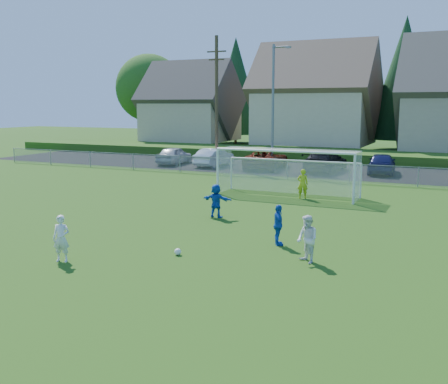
% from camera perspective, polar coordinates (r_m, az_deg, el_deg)
% --- Properties ---
extents(ground, '(160.00, 160.00, 0.00)m').
position_cam_1_polar(ground, '(14.16, -14.06, -10.48)').
color(ground, '#193D0C').
rests_on(ground, ground).
extents(asphalt_lot, '(60.00, 60.00, 0.00)m').
position_cam_1_polar(asphalt_lot, '(39.00, 12.22, 2.25)').
color(asphalt_lot, black).
rests_on(asphalt_lot, ground).
extents(grass_embankment, '(70.00, 6.00, 0.80)m').
position_cam_1_polar(grass_embankment, '(46.26, 14.32, 3.77)').
color(grass_embankment, '#1E420F').
rests_on(grass_embankment, ground).
extents(soccer_ball, '(0.22, 0.22, 0.22)m').
position_cam_1_polar(soccer_ball, '(16.94, -5.06, -6.50)').
color(soccer_ball, white).
rests_on(soccer_ball, ground).
extents(player_white_a, '(0.61, 0.49, 1.45)m').
position_cam_1_polar(player_white_a, '(16.82, -17.29, -4.86)').
color(player_white_a, white).
rests_on(player_white_a, ground).
extents(player_white_b, '(0.90, 0.89, 1.47)m').
position_cam_1_polar(player_white_b, '(16.14, 9.05, -5.10)').
color(player_white_b, white).
rests_on(player_white_b, ground).
extents(player_blue_a, '(0.70, 0.89, 1.41)m').
position_cam_1_polar(player_blue_a, '(18.00, 5.93, -3.60)').
color(player_blue_a, '#134AB4').
rests_on(player_blue_a, ground).
extents(player_blue_b, '(1.34, 0.45, 1.44)m').
position_cam_1_polar(player_blue_b, '(22.33, -0.86, -0.96)').
color(player_blue_b, '#134AB4').
rests_on(player_blue_b, ground).
extents(goalkeeper, '(0.64, 0.52, 1.52)m').
position_cam_1_polar(goalkeeper, '(27.14, 8.55, 0.89)').
color(goalkeeper, '#AAC417').
rests_on(goalkeeper, ground).
extents(car_a, '(2.08, 4.33, 1.43)m').
position_cam_1_polar(car_a, '(42.72, -5.45, 3.99)').
color(car_a, '#AFB1B7').
rests_on(car_a, ground).
extents(car_b, '(1.62, 4.28, 1.39)m').
position_cam_1_polar(car_b, '(41.14, -1.09, 3.80)').
color(car_b, white).
rests_on(car_b, ground).
extents(car_c, '(2.77, 5.33, 1.43)m').
position_cam_1_polar(car_c, '(39.62, 4.60, 3.58)').
color(car_c, '#621C0B').
rests_on(car_c, ground).
extents(car_d, '(2.37, 5.28, 1.50)m').
position_cam_1_polar(car_d, '(38.44, 10.96, 3.31)').
color(car_d, black).
rests_on(car_d, ground).
extents(car_e, '(2.15, 4.50, 1.48)m').
position_cam_1_polar(car_e, '(38.15, 16.80, 3.02)').
color(car_e, '#141846').
rests_on(car_e, ground).
extents(soccer_goal, '(7.42, 1.90, 2.50)m').
position_cam_1_polar(soccer_goal, '(27.83, 7.04, 2.93)').
color(soccer_goal, white).
rests_on(soccer_goal, ground).
extents(chainlink_fence, '(52.06, 0.06, 1.20)m').
position_cam_1_polar(chainlink_fence, '(33.62, 10.15, 2.26)').
color(chainlink_fence, gray).
rests_on(chainlink_fence, ground).
extents(streetlight, '(1.38, 0.18, 9.00)m').
position_cam_1_polar(streetlight, '(38.51, 5.42, 9.55)').
color(streetlight, slate).
rests_on(streetlight, ground).
extents(utility_pole, '(1.60, 0.26, 10.00)m').
position_cam_1_polar(utility_pole, '(41.39, -0.81, 10.00)').
color(utility_pole, '#473321').
rests_on(utility_pole, ground).
extents(houses_row, '(53.90, 11.45, 13.27)m').
position_cam_1_polar(houses_row, '(53.19, 18.32, 11.77)').
color(houses_row, tan).
rests_on(houses_row, ground).
extents(tree_row, '(65.98, 12.36, 13.80)m').
position_cam_1_polar(tree_row, '(59.50, 18.13, 11.08)').
color(tree_row, '#382616').
rests_on(tree_row, ground).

